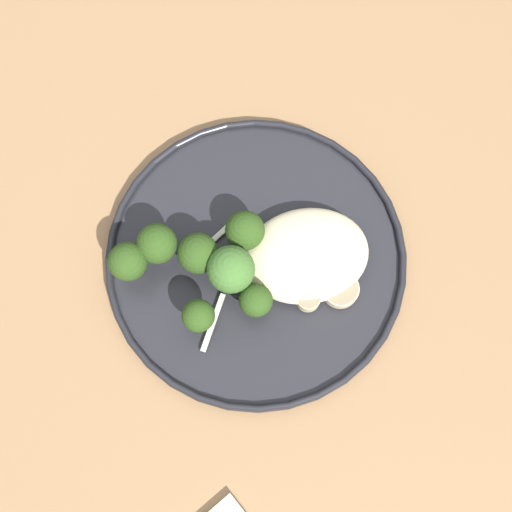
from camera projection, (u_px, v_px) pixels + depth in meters
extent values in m
plane|color=#2D2B28|center=(232.00, 363.00, 1.37)|extent=(6.00, 6.00, 0.00)
cube|color=#9E754C|center=(207.00, 287.00, 0.67)|extent=(1.40, 1.00, 0.04)
cylinder|color=#232328|center=(256.00, 260.00, 0.65)|extent=(0.29, 0.29, 0.01)
torus|color=black|center=(256.00, 258.00, 0.65)|extent=(0.29, 0.29, 0.01)
ellipsoid|color=beige|center=(307.00, 258.00, 0.63)|extent=(0.12, 0.09, 0.03)
cylinder|color=#E5C689|center=(294.00, 266.00, 0.64)|extent=(0.02, 0.02, 0.02)
cylinder|color=#958159|center=(294.00, 264.00, 0.63)|extent=(0.02, 0.02, 0.00)
cylinder|color=beige|center=(341.00, 290.00, 0.63)|extent=(0.03, 0.03, 0.01)
cylinder|color=#988766|center=(341.00, 288.00, 0.62)|extent=(0.03, 0.03, 0.00)
cylinder|color=#E5C689|center=(334.00, 268.00, 0.64)|extent=(0.02, 0.02, 0.02)
cylinder|color=#958159|center=(335.00, 266.00, 0.63)|extent=(0.02, 0.02, 0.00)
cylinder|color=beige|center=(308.00, 299.00, 0.63)|extent=(0.02, 0.02, 0.02)
cylinder|color=#988766|center=(309.00, 297.00, 0.62)|extent=(0.02, 0.02, 0.00)
cylinder|color=#DBB77A|center=(303.00, 240.00, 0.64)|extent=(0.03, 0.03, 0.01)
cylinder|color=#8E774F|center=(303.00, 238.00, 0.64)|extent=(0.03, 0.03, 0.00)
cylinder|color=#DBB77A|center=(266.00, 256.00, 0.64)|extent=(0.03, 0.03, 0.01)
cylinder|color=#8E774F|center=(267.00, 254.00, 0.63)|extent=(0.03, 0.03, 0.00)
cylinder|color=#89A356|center=(202.00, 260.00, 0.64)|extent=(0.02, 0.02, 0.02)
sphere|color=#2D4C19|center=(199.00, 253.00, 0.61)|extent=(0.04, 0.04, 0.04)
cylinder|color=#89A356|center=(245.00, 238.00, 0.64)|extent=(0.01, 0.01, 0.02)
sphere|color=#2D4C19|center=(245.00, 230.00, 0.62)|extent=(0.04, 0.04, 0.04)
cylinder|color=#89A356|center=(232.00, 277.00, 0.63)|extent=(0.02, 0.02, 0.03)
sphere|color=#42702D|center=(231.00, 269.00, 0.60)|extent=(0.04, 0.04, 0.04)
cylinder|color=#7A994C|center=(161.00, 251.00, 0.64)|extent=(0.01, 0.01, 0.03)
sphere|color=#2D4C19|center=(157.00, 244.00, 0.61)|extent=(0.04, 0.04, 0.04)
cylinder|color=#7A994C|center=(256.00, 305.00, 0.63)|extent=(0.02, 0.02, 0.02)
sphere|color=#2D4C19|center=(256.00, 300.00, 0.61)|extent=(0.03, 0.03, 0.03)
cylinder|color=#89A356|center=(200.00, 320.00, 0.62)|extent=(0.02, 0.02, 0.02)
sphere|color=#2D4C19|center=(198.00, 316.00, 0.60)|extent=(0.03, 0.03, 0.03)
cylinder|color=#7A994C|center=(133.00, 269.00, 0.63)|extent=(0.02, 0.02, 0.03)
sphere|color=#2D4C19|center=(128.00, 261.00, 0.61)|extent=(0.04, 0.04, 0.04)
cube|color=silver|center=(210.00, 323.00, 0.63)|extent=(0.03, 0.05, 0.00)
cube|color=silver|center=(223.00, 231.00, 0.65)|extent=(0.05, 0.03, 0.00)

